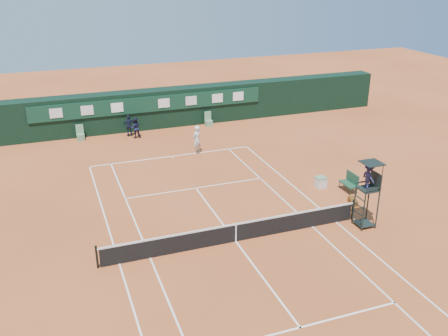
{
  "coord_description": "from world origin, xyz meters",
  "views": [
    {
      "loc": [
        -7.57,
        -19.01,
        12.27
      ],
      "look_at": [
        1.61,
        6.0,
        1.2
      ],
      "focal_mm": 40.0,
      "sensor_mm": 36.0,
      "label": 1
    }
  ],
  "objects_px": {
    "tennis_net": "(236,232)",
    "umpire_chair": "(369,181)",
    "player_bench": "(350,181)",
    "cooler": "(321,182)",
    "player": "(197,140)"
  },
  "relations": [
    {
      "from": "tennis_net",
      "to": "cooler",
      "type": "height_order",
      "value": "tennis_net"
    },
    {
      "from": "umpire_chair",
      "to": "player",
      "type": "height_order",
      "value": "umpire_chair"
    },
    {
      "from": "umpire_chair",
      "to": "cooler",
      "type": "height_order",
      "value": "umpire_chair"
    },
    {
      "from": "umpire_chair",
      "to": "tennis_net",
      "type": "bearing_deg",
      "value": 172.98
    },
    {
      "from": "umpire_chair",
      "to": "player",
      "type": "bearing_deg",
      "value": 110.81
    },
    {
      "from": "player",
      "to": "tennis_net",
      "type": "bearing_deg",
      "value": 46.98
    },
    {
      "from": "cooler",
      "to": "player",
      "type": "relative_size",
      "value": 0.32
    },
    {
      "from": "cooler",
      "to": "player",
      "type": "xyz_separation_m",
      "value": [
        -5.14,
        7.82,
        0.67
      ]
    },
    {
      "from": "player_bench",
      "to": "tennis_net",
      "type": "bearing_deg",
      "value": -160.07
    },
    {
      "from": "player_bench",
      "to": "cooler",
      "type": "relative_size",
      "value": 1.86
    },
    {
      "from": "tennis_net",
      "to": "umpire_chair",
      "type": "relative_size",
      "value": 3.77
    },
    {
      "from": "umpire_chair",
      "to": "cooler",
      "type": "xyz_separation_m",
      "value": [
        0.34,
        4.81,
        -2.13
      ]
    },
    {
      "from": "player_bench",
      "to": "player",
      "type": "height_order",
      "value": "player"
    },
    {
      "from": "player_bench",
      "to": "cooler",
      "type": "bearing_deg",
      "value": 142.21
    },
    {
      "from": "tennis_net",
      "to": "player_bench",
      "type": "relative_size",
      "value": 10.75
    }
  ]
}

